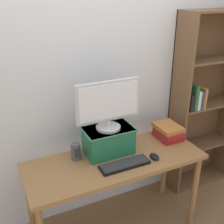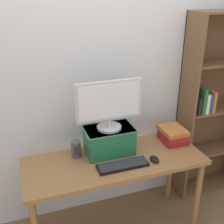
{
  "view_description": "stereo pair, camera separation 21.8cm",
  "coord_description": "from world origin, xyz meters",
  "px_view_note": "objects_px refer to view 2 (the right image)",
  "views": [
    {
      "loc": [
        -0.87,
        -1.76,
        2.07
      ],
      "look_at": [
        -0.01,
        0.05,
        1.18
      ],
      "focal_mm": 45.0,
      "sensor_mm": 36.0,
      "label": 1
    },
    {
      "loc": [
        -0.66,
        -1.84,
        2.07
      ],
      "look_at": [
        -0.01,
        0.05,
        1.18
      ],
      "focal_mm": 45.0,
      "sensor_mm": 36.0,
      "label": 2
    }
  ],
  "objects_px": {
    "book_stack": "(173,135)",
    "desk_speaker": "(76,149)",
    "computer_mouse": "(154,159)",
    "riser_box": "(109,140)",
    "desk": "(115,169)",
    "computer_monitor": "(109,104)",
    "bookshelf_unit": "(213,107)",
    "keyboard": "(123,165)"
  },
  "relations": [
    {
      "from": "book_stack",
      "to": "desk_speaker",
      "type": "xyz_separation_m",
      "value": [
        -0.89,
        0.04,
        0.01
      ]
    },
    {
      "from": "desk_speaker",
      "to": "book_stack",
      "type": "bearing_deg",
      "value": -2.43
    },
    {
      "from": "desk_speaker",
      "to": "computer_mouse",
      "type": "bearing_deg",
      "value": -25.06
    },
    {
      "from": "riser_box",
      "to": "computer_mouse",
      "type": "xyz_separation_m",
      "value": [
        0.3,
        -0.25,
        -0.1
      ]
    },
    {
      "from": "desk",
      "to": "riser_box",
      "type": "height_order",
      "value": "riser_box"
    },
    {
      "from": "riser_box",
      "to": "desk_speaker",
      "type": "xyz_separation_m",
      "value": [
        -0.28,
        0.02,
        -0.05
      ]
    },
    {
      "from": "desk",
      "to": "computer_mouse",
      "type": "distance_m",
      "value": 0.34
    },
    {
      "from": "riser_box",
      "to": "book_stack",
      "type": "bearing_deg",
      "value": -1.28
    },
    {
      "from": "computer_monitor",
      "to": "book_stack",
      "type": "bearing_deg",
      "value": -1.14
    },
    {
      "from": "bookshelf_unit",
      "to": "riser_box",
      "type": "relative_size",
      "value": 4.51
    },
    {
      "from": "computer_monitor",
      "to": "keyboard",
      "type": "relative_size",
      "value": 1.34
    },
    {
      "from": "desk",
      "to": "book_stack",
      "type": "bearing_deg",
      "value": 9.91
    },
    {
      "from": "computer_mouse",
      "to": "riser_box",
      "type": "bearing_deg",
      "value": 140.57
    },
    {
      "from": "desk",
      "to": "computer_mouse",
      "type": "xyz_separation_m",
      "value": [
        0.3,
        -0.13,
        0.11
      ]
    },
    {
      "from": "riser_box",
      "to": "desk_speaker",
      "type": "height_order",
      "value": "riser_box"
    },
    {
      "from": "computer_monitor",
      "to": "computer_mouse",
      "type": "xyz_separation_m",
      "value": [
        0.3,
        -0.25,
        -0.43
      ]
    },
    {
      "from": "bookshelf_unit",
      "to": "computer_monitor",
      "type": "xyz_separation_m",
      "value": [
        -1.18,
        -0.19,
        0.27
      ]
    },
    {
      "from": "book_stack",
      "to": "desk_speaker",
      "type": "bearing_deg",
      "value": 177.57
    },
    {
      "from": "riser_box",
      "to": "computer_mouse",
      "type": "relative_size",
      "value": 4.03
    },
    {
      "from": "riser_box",
      "to": "book_stack",
      "type": "xyz_separation_m",
      "value": [
        0.61,
        -0.01,
        -0.06
      ]
    },
    {
      "from": "desk",
      "to": "keyboard",
      "type": "xyz_separation_m",
      "value": [
        0.02,
        -0.12,
        0.11
      ]
    },
    {
      "from": "bookshelf_unit",
      "to": "riser_box",
      "type": "xyz_separation_m",
      "value": [
        -1.18,
        -0.19,
        -0.06
      ]
    },
    {
      "from": "computer_monitor",
      "to": "book_stack",
      "type": "height_order",
      "value": "computer_monitor"
    },
    {
      "from": "computer_monitor",
      "to": "book_stack",
      "type": "xyz_separation_m",
      "value": [
        0.61,
        -0.01,
        -0.38
      ]
    },
    {
      "from": "bookshelf_unit",
      "to": "riser_box",
      "type": "distance_m",
      "value": 1.2
    },
    {
      "from": "book_stack",
      "to": "desk_speaker",
      "type": "distance_m",
      "value": 0.89
    },
    {
      "from": "book_stack",
      "to": "desk_speaker",
      "type": "relative_size",
      "value": 1.86
    },
    {
      "from": "desk_speaker",
      "to": "desk",
      "type": "bearing_deg",
      "value": -26.33
    },
    {
      "from": "desk",
      "to": "riser_box",
      "type": "bearing_deg",
      "value": 93.37
    },
    {
      "from": "riser_box",
      "to": "desk_speaker",
      "type": "distance_m",
      "value": 0.29
    },
    {
      "from": "bookshelf_unit",
      "to": "desk_speaker",
      "type": "bearing_deg",
      "value": -173.72
    },
    {
      "from": "desk",
      "to": "bookshelf_unit",
      "type": "distance_m",
      "value": 1.25
    },
    {
      "from": "book_stack",
      "to": "computer_monitor",
      "type": "bearing_deg",
      "value": 178.86
    },
    {
      "from": "computer_mouse",
      "to": "bookshelf_unit",
      "type": "bearing_deg",
      "value": 26.35
    },
    {
      "from": "book_stack",
      "to": "desk",
      "type": "bearing_deg",
      "value": -170.09
    },
    {
      "from": "desk",
      "to": "bookshelf_unit",
      "type": "xyz_separation_m",
      "value": [
        1.18,
        0.3,
        0.28
      ]
    },
    {
      "from": "bookshelf_unit",
      "to": "computer_mouse",
      "type": "distance_m",
      "value": 0.99
    },
    {
      "from": "keyboard",
      "to": "desk_speaker",
      "type": "xyz_separation_m",
      "value": [
        -0.31,
        0.26,
        0.06
      ]
    },
    {
      "from": "keyboard",
      "to": "computer_mouse",
      "type": "relative_size",
      "value": 3.94
    },
    {
      "from": "bookshelf_unit",
      "to": "computer_monitor",
      "type": "distance_m",
      "value": 1.23
    },
    {
      "from": "bookshelf_unit",
      "to": "computer_monitor",
      "type": "bearing_deg",
      "value": -171.01
    },
    {
      "from": "riser_box",
      "to": "desk_speaker",
      "type": "relative_size",
      "value": 2.94
    }
  ]
}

